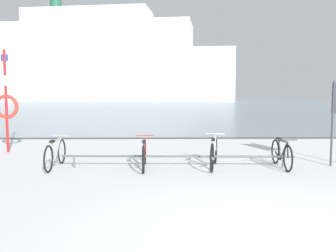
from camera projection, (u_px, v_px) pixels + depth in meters
The scene contains 8 objects.
ground at pixel (172, 104), 58.14m from camera, with size 80.00×132.00×0.08m.
bike_rack at pixel (178, 157), 8.78m from camera, with size 5.59×0.22×0.31m.
bicycle_0 at pixel (56, 154), 8.78m from camera, with size 0.46×1.68×0.74m.
bicycle_1 at pixel (144, 154), 8.71m from camera, with size 0.46×1.73×0.75m.
bicycle_2 at pixel (214, 153), 8.80m from camera, with size 0.53×1.67×0.79m.
bicycle_3 at pixel (281, 154), 8.81m from camera, with size 0.46×1.62×0.74m.
rescue_post at pixel (6, 104), 10.93m from camera, with size 0.74×0.11×3.09m.
ferry_ship at pixel (94, 63), 75.86m from camera, with size 57.87×20.82×23.08m.
Camera 1 is at (-1.42, -4.30, 1.83)m, focal length 38.95 mm.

